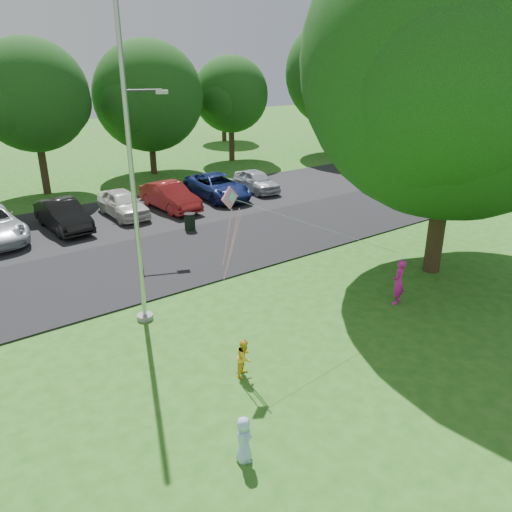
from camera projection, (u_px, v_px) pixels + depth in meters
ground at (340, 353)px, 13.75m from camera, size 120.00×120.00×0.00m
park_road at (183, 256)px, 20.46m from camera, size 60.00×6.00×0.06m
parking_strip at (121, 218)px, 25.32m from camera, size 42.00×7.00×0.06m
flagpole at (133, 189)px, 14.01m from camera, size 0.50×0.50×10.00m
street_lamp at (135, 152)px, 20.84m from camera, size 1.75×0.82×6.53m
trash_can at (190, 222)px, 23.32m from camera, size 0.53×0.53×0.85m
big_tree at (460, 70)px, 16.35m from camera, size 11.10×10.58×12.81m
tree_row at (81, 90)px, 30.61m from camera, size 64.35×11.94×10.88m
horizon_trees at (74, 102)px, 39.71m from camera, size 77.46×7.20×7.02m
parked_cars at (110, 205)px, 24.85m from camera, size 19.36×5.31×1.44m
woman at (398, 282)px, 16.30m from camera, size 0.66×0.55×1.54m
child_yellow at (245, 358)px, 12.65m from camera, size 0.63×0.60×1.02m
child_blue at (244, 439)px, 9.93m from camera, size 0.49×0.59×1.03m
kite at (236, 216)px, 12.70m from camera, size 6.19×1.24×2.88m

